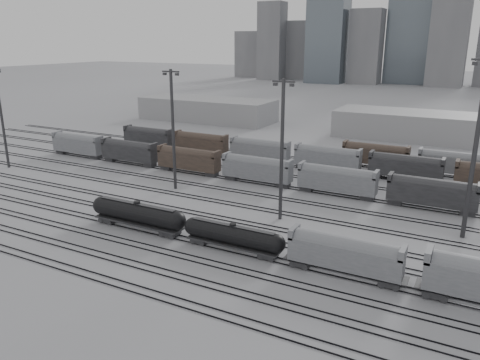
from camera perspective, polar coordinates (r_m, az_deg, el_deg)
The scene contains 14 objects.
ground at distance 67.48m, azimuth -2.94°, elevation -8.49°, with size 900.00×900.00×0.00m, color #B2B3B7.
tracks at distance 81.77m, azimuth 3.33°, elevation -3.81°, with size 220.00×71.50×0.16m.
tank_car_a at distance 75.33m, azimuth -12.37°, elevation -4.02°, with size 17.74×2.96×4.38m.
tank_car_b at distance 66.33m, azimuth -0.87°, elevation -6.78°, with size 15.88×2.65×3.92m.
hopper_car_a at distance 60.60m, azimuth 12.67°, elevation -8.65°, with size 14.38×2.86×5.14m.
light_mast_a at distance 120.12m, azimuth -27.08°, elevation 7.00°, with size 3.67×0.59×22.94m.
light_mast_b at distance 92.01m, azimuth -8.17°, elevation 6.38°, with size 3.76×0.60×23.48m.
light_mast_c at distance 75.15m, azimuth 5.13°, elevation 3.97°, with size 3.68×0.59×23.03m.
light_mast_d at distance 75.03m, azimuth 26.80°, elevation 3.72°, with size 4.27×0.68×26.68m.
bg_string_near at distance 91.29m, azimuth 11.74°, elevation -0.13°, with size 151.00×3.00×5.60m.
bg_string_mid at distance 104.49m, azimuth 19.51°, elevation 1.39°, with size 151.00×3.00×5.60m.
warehouse_left at distance 175.15m, azimuth -4.03°, elevation 8.59°, with size 50.00×18.00×8.00m, color gray.
warehouse_mid at distance 150.92m, azimuth 19.37°, elevation 6.37°, with size 40.00×18.00×8.00m, color gray.
skyline at distance 333.01m, azimuth 25.33°, elevation 16.26°, with size 316.00×22.40×95.00m.
Camera 1 is at (31.45, -52.32, 28.75)m, focal length 35.00 mm.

